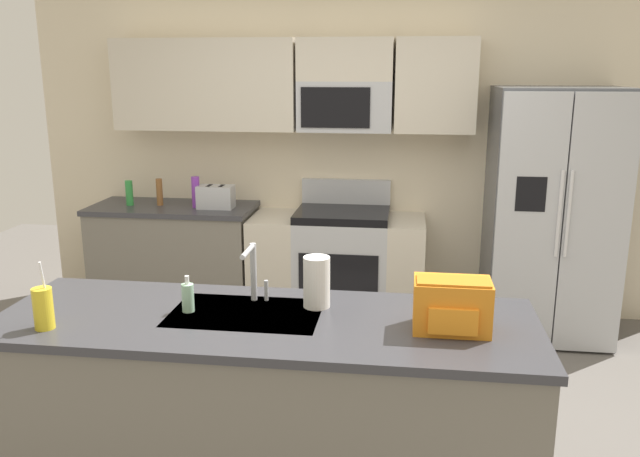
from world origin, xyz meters
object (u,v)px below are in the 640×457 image
at_px(pepper_mill, 159,192).
at_px(bottle_green, 129,193).
at_px(toaster, 216,197).
at_px(bottle_purple, 196,192).
at_px(refrigerator, 551,215).
at_px(soap_dispenser, 188,297).
at_px(backpack, 452,304).
at_px(sink_faucet, 253,268).
at_px(paper_towel_roll, 317,282).
at_px(drink_cup_yellow, 43,308).
at_px(range_oven, 337,266).

relative_size(pepper_mill, bottle_green, 1.07).
xyz_separation_m(toaster, bottle_purple, (-0.16, 0.01, 0.03)).
distance_m(refrigerator, toaster, 2.55).
relative_size(soap_dispenser, backpack, 0.53).
height_order(sink_faucet, paper_towel_roll, sink_faucet).
relative_size(sink_faucet, backpack, 0.88).
distance_m(bottle_purple, drink_cup_yellow, 2.47).
height_order(toaster, pepper_mill, pepper_mill).
height_order(sink_faucet, drink_cup_yellow, drink_cup_yellow).
bearing_deg(refrigerator, toaster, 179.56).
distance_m(bottle_purple, sink_faucet, 2.24).
distance_m(toaster, soap_dispenser, 2.25).
relative_size(toaster, sink_faucet, 0.99).
distance_m(range_oven, refrigerator, 1.66).
bearing_deg(range_oven, refrigerator, -2.59).
bearing_deg(paper_towel_roll, soap_dispenser, -166.23).
bearing_deg(drink_cup_yellow, paper_towel_roll, 20.39).
height_order(range_oven, backpack, backpack).
height_order(range_oven, pepper_mill, pepper_mill).
height_order(refrigerator, soap_dispenser, refrigerator).
relative_size(sink_faucet, paper_towel_roll, 1.17).
bearing_deg(sink_faucet, drink_cup_yellow, -151.78).
bearing_deg(backpack, range_oven, 107.61).
distance_m(refrigerator, sink_faucet, 2.68).
bearing_deg(pepper_mill, refrigerator, -1.31).
distance_m(toaster, pepper_mill, 0.49).
relative_size(bottle_purple, backpack, 0.77).
bearing_deg(backpack, drink_cup_yellow, -172.99).
xyz_separation_m(drink_cup_yellow, paper_towel_roll, (1.11, 0.41, 0.03)).
distance_m(sink_faucet, drink_cup_yellow, 0.92).
xyz_separation_m(range_oven, drink_cup_yellow, (-0.98, -2.51, 0.55)).
bearing_deg(sink_faucet, bottle_purple, 115.13).
xyz_separation_m(pepper_mill, bottle_purple, (0.32, -0.04, 0.02)).
relative_size(range_oven, bottle_green, 6.76).
distance_m(refrigerator, drink_cup_yellow, 3.55).
bearing_deg(paper_towel_roll, range_oven, 93.49).
distance_m(pepper_mill, paper_towel_roll, 2.62).
distance_m(range_oven, bottle_green, 1.78).
distance_m(soap_dispenser, backpack, 1.18).
relative_size(range_oven, pepper_mill, 6.31).
xyz_separation_m(pepper_mill, soap_dispenser, (1.00, -2.24, -0.04)).
relative_size(range_oven, toaster, 4.86).
height_order(refrigerator, backpack, refrigerator).
xyz_separation_m(sink_faucet, backpack, (0.91, -0.22, -0.05)).
bearing_deg(toaster, soap_dispenser, -76.62).
distance_m(range_oven, soap_dispenser, 2.34).
xyz_separation_m(refrigerator, sink_faucet, (-1.76, -2.01, 0.14)).
bearing_deg(toaster, sink_faucet, -68.74).
distance_m(range_oven, toaster, 1.11).
relative_size(pepper_mill, sink_faucet, 0.76).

